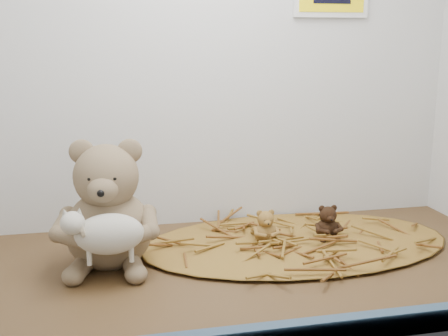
{
  "coord_description": "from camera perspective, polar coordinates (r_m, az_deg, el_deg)",
  "views": [
    {
      "loc": [
        -23.7,
        -98.3,
        43.06
      ],
      "look_at": [
        -1.61,
        2.16,
        19.6
      ],
      "focal_mm": 45.0,
      "sensor_mm": 36.0,
      "label": 1
    }
  ],
  "objects": [
    {
      "name": "alcove_shell",
      "position": [
        1.1,
        0.06,
        13.86
      ],
      "size": [
        120.4,
        60.2,
        90.4
      ],
      "color": "#463218",
      "rests_on": "ground"
    },
    {
      "name": "front_rail",
      "position": [
        0.84,
        5.84,
        -16.56
      ],
      "size": [
        119.28,
        2.2,
        3.6
      ],
      "primitive_type": "cube",
      "color": "#3D5B75",
      "rests_on": "shelf_floor"
    },
    {
      "name": "straw_bed",
      "position": [
        1.23,
        7.34,
        -7.43
      ],
      "size": [
        67.54,
        39.22,
        1.31
      ],
      "primitive_type": "ellipsoid",
      "color": "brown",
      "rests_on": "shelf_floor"
    },
    {
      "name": "main_teddy",
      "position": [
        1.1,
        -11.72,
        -3.58
      ],
      "size": [
        22.92,
        23.87,
        25.01
      ],
      "primitive_type": null,
      "rotation": [
        0.0,
        0.0,
        -0.14
      ],
      "color": "#8C7656",
      "rests_on": "shelf_floor"
    },
    {
      "name": "toy_lamb",
      "position": [
        1.02,
        -11.56,
        -6.59
      ],
      "size": [
        15.96,
        9.74,
        10.31
      ],
      "primitive_type": null,
      "color": "silver",
      "rests_on": "main_teddy"
    },
    {
      "name": "mini_teddy_tan",
      "position": [
        1.2,
        4.22,
        -5.76
      ],
      "size": [
        5.95,
        6.26,
        7.15
      ],
      "primitive_type": null,
      "rotation": [
        0.0,
        0.0,
        -0.03
      ],
      "color": "#996432",
      "rests_on": "straw_bed"
    },
    {
      "name": "mini_teddy_brown",
      "position": [
        1.24,
        10.47,
        -5.27
      ],
      "size": [
        6.54,
        6.85,
        7.55
      ],
      "primitive_type": null,
      "rotation": [
        0.0,
        0.0,
        -0.07
      ],
      "color": "black",
      "rests_on": "straw_bed"
    }
  ]
}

